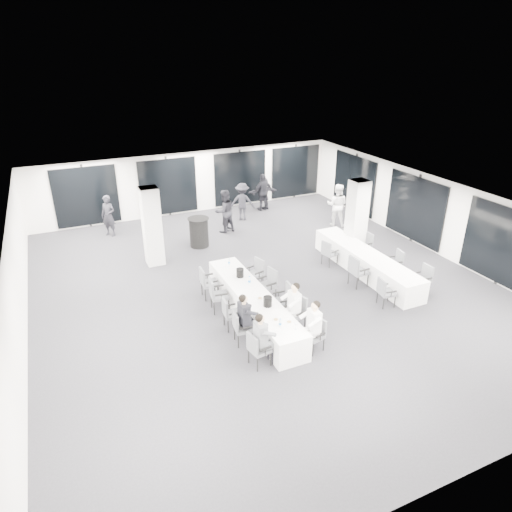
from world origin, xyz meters
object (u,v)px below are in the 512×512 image
at_px(cocktail_table, 199,232).
at_px(standing_guest_c, 242,199).
at_px(chair_side_left_near, 385,291).
at_px(standing_guest_d, 263,190).
at_px(chair_side_right_near, 424,277).
at_px(ice_bucket_far, 240,273).
at_px(banquet_table_main, 253,305).
at_px(chair_side_right_mid, 396,261).
at_px(standing_guest_b, 224,208).
at_px(chair_main_right_fourth, 269,283).
at_px(chair_main_left_near, 257,348).
at_px(chair_side_left_mid, 357,269).
at_px(standing_guest_a, 227,209).
at_px(chair_main_right_second, 297,311).
at_px(chair_side_right_far, 366,243).
at_px(chair_main_left_second, 240,326).
at_px(standing_guest_g, 108,213).
at_px(standing_guest_h, 337,202).
at_px(chair_main_left_mid, 230,312).
at_px(ice_bucket_near, 268,301).
at_px(standing_guest_e, 353,201).
at_px(chair_main_right_mid, 285,298).
at_px(chair_side_left_far, 329,252).
at_px(chair_main_left_far, 207,281).
at_px(banquet_table_side, 365,263).
at_px(chair_main_right_far, 256,271).
at_px(standing_guest_f, 264,191).
at_px(chair_main_left_fourth, 217,293).

xyz_separation_m(cocktail_table, standing_guest_c, (2.68, 2.03, 0.37)).
height_order(chair_side_left_near, standing_guest_d, standing_guest_d).
height_order(chair_side_right_near, ice_bucket_far, ice_bucket_far).
relative_size(banquet_table_main, chair_side_left_near, 5.59).
height_order(chair_side_right_near, standing_guest_c, standing_guest_c).
relative_size(chair_side_right_mid, standing_guest_b, 0.44).
height_order(chair_main_right_fourth, chair_side_right_near, chair_main_right_fourth).
height_order(chair_main_left_near, standing_guest_b, standing_guest_b).
bearing_deg(chair_side_left_mid, standing_guest_a, -165.29).
relative_size(chair_main_right_second, chair_side_right_far, 1.08).
bearing_deg(ice_bucket_far, standing_guest_d, 59.89).
height_order(chair_main_left_second, chair_main_right_second, chair_main_right_second).
relative_size(standing_guest_d, standing_guest_g, 1.04).
height_order(chair_main_left_second, standing_guest_c, standing_guest_c).
height_order(chair_side_left_near, ice_bucket_far, ice_bucket_far).
xyz_separation_m(chair_main_left_near, standing_guest_h, (7.10, 7.28, 0.51)).
bearing_deg(standing_guest_a, standing_guest_d, -24.44).
height_order(chair_main_left_mid, ice_bucket_near, ice_bucket_near).
distance_m(standing_guest_e, standing_guest_g, 10.30).
bearing_deg(standing_guest_c, chair_main_right_second, 105.94).
relative_size(banquet_table_main, chair_main_right_mid, 4.99).
distance_m(chair_main_left_mid, chair_main_right_mid, 1.67).
relative_size(chair_main_left_second, chair_side_left_far, 1.02).
bearing_deg(standing_guest_b, chair_main_left_near, 63.16).
bearing_deg(chair_main_left_second, chair_main_right_second, 97.59).
bearing_deg(standing_guest_a, chair_main_left_far, -176.44).
bearing_deg(chair_main_right_second, standing_guest_a, -21.96).
bearing_deg(banquet_table_side, chair_side_left_near, -112.25).
distance_m(chair_main_left_mid, standing_guest_e, 9.69).
height_order(banquet_table_main, standing_guest_h, standing_guest_h).
xyz_separation_m(chair_main_right_far, chair_side_left_mid, (2.95, -1.30, 0.05)).
distance_m(banquet_table_main, chair_main_left_far, 1.81).
bearing_deg(standing_guest_a, chair_main_right_mid, -156.76).
height_order(banquet_table_side, chair_side_left_mid, chair_side_left_mid).
relative_size(chair_main_left_mid, standing_guest_d, 0.46).
bearing_deg(standing_guest_f, chair_main_left_fourth, 61.83).
height_order(chair_side_left_near, chair_side_left_far, chair_side_left_far).
bearing_deg(standing_guest_g, cocktail_table, 1.78).
height_order(banquet_table_side, chair_main_left_far, chair_main_left_far).
bearing_deg(chair_side_left_far, ice_bucket_near, -66.22).
relative_size(chair_side_left_near, ice_bucket_far, 3.38).
bearing_deg(standing_guest_f, chair_side_right_near, 102.42).
bearing_deg(cocktail_table, ice_bucket_near, -90.92).
xyz_separation_m(banquet_table_main, standing_guest_b, (1.62, 6.51, 0.64)).
distance_m(banquet_table_main, chair_side_right_far, 5.83).
bearing_deg(standing_guest_h, banquet_table_side, 111.32).
relative_size(chair_main_left_far, ice_bucket_far, 3.75).
relative_size(banquet_table_side, chair_side_left_far, 5.46).
bearing_deg(chair_main_left_near, chair_side_left_far, 121.69).
height_order(chair_main_left_fourth, standing_guest_a, standing_guest_a).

